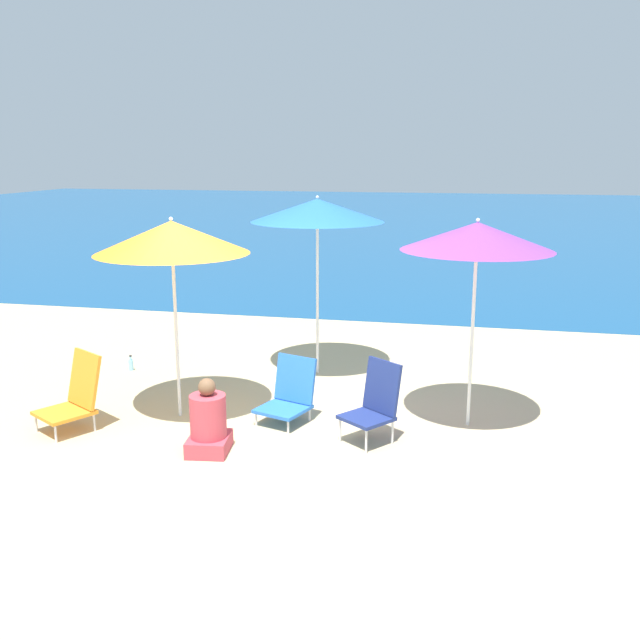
{
  "coord_description": "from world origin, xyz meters",
  "views": [
    {
      "loc": [
        2.19,
        -6.36,
        2.9
      ],
      "look_at": [
        0.49,
        1.45,
        1.0
      ],
      "focal_mm": 40.0,
      "sensor_mm": 36.0,
      "label": 1
    }
  ],
  "objects_px": {
    "beach_umbrella_orange": "(172,237)",
    "person_seated_near": "(208,424)",
    "beach_chair_navy": "(375,401)",
    "beach_umbrella_purple": "(477,237)",
    "beach_chair_orange": "(75,395)",
    "beach_umbrella_blue": "(317,211)",
    "beach_chair_blue": "(289,394)",
    "water_bottle": "(131,365)"
  },
  "relations": [
    {
      "from": "beach_umbrella_orange",
      "to": "water_bottle",
      "type": "height_order",
      "value": "beach_umbrella_orange"
    },
    {
      "from": "beach_umbrella_orange",
      "to": "beach_chair_blue",
      "type": "relative_size",
      "value": 3.19
    },
    {
      "from": "beach_umbrella_purple",
      "to": "beach_chair_blue",
      "type": "xyz_separation_m",
      "value": [
        -1.93,
        -0.27,
        -1.75
      ]
    },
    {
      "from": "beach_chair_navy",
      "to": "beach_umbrella_orange",
      "type": "bearing_deg",
      "value": -148.4
    },
    {
      "from": "beach_umbrella_purple",
      "to": "beach_chair_navy",
      "type": "height_order",
      "value": "beach_umbrella_purple"
    },
    {
      "from": "water_bottle",
      "to": "person_seated_near",
      "type": "bearing_deg",
      "value": -49.01
    },
    {
      "from": "beach_umbrella_blue",
      "to": "beach_chair_orange",
      "type": "relative_size",
      "value": 2.88
    },
    {
      "from": "beach_umbrella_purple",
      "to": "beach_chair_orange",
      "type": "relative_size",
      "value": 2.75
    },
    {
      "from": "beach_umbrella_blue",
      "to": "beach_chair_blue",
      "type": "xyz_separation_m",
      "value": [
        0.07,
        -1.76,
        -1.86
      ]
    },
    {
      "from": "beach_umbrella_orange",
      "to": "person_seated_near",
      "type": "distance_m",
      "value": 2.03
    },
    {
      "from": "beach_umbrella_orange",
      "to": "person_seated_near",
      "type": "relative_size",
      "value": 2.93
    },
    {
      "from": "beach_umbrella_blue",
      "to": "beach_chair_blue",
      "type": "height_order",
      "value": "beach_umbrella_blue"
    },
    {
      "from": "beach_umbrella_orange",
      "to": "beach_umbrella_blue",
      "type": "height_order",
      "value": "beach_umbrella_blue"
    },
    {
      "from": "beach_umbrella_purple",
      "to": "beach_chair_navy",
      "type": "bearing_deg",
      "value": -145.99
    },
    {
      "from": "beach_umbrella_orange",
      "to": "beach_chair_navy",
      "type": "distance_m",
      "value": 2.75
    },
    {
      "from": "beach_umbrella_orange",
      "to": "water_bottle",
      "type": "relative_size",
      "value": 10.46
    },
    {
      "from": "beach_umbrella_blue",
      "to": "beach_chair_navy",
      "type": "height_order",
      "value": "beach_umbrella_blue"
    },
    {
      "from": "beach_umbrella_purple",
      "to": "water_bottle",
      "type": "height_order",
      "value": "beach_umbrella_purple"
    },
    {
      "from": "water_bottle",
      "to": "beach_chair_navy",
      "type": "bearing_deg",
      "value": -25.11
    },
    {
      "from": "beach_umbrella_orange",
      "to": "water_bottle",
      "type": "xyz_separation_m",
      "value": [
        -1.33,
        1.44,
        -1.92
      ]
    },
    {
      "from": "beach_chair_blue",
      "to": "beach_umbrella_purple",
      "type": "bearing_deg",
      "value": 26.98
    },
    {
      "from": "beach_umbrella_orange",
      "to": "beach_umbrella_purple",
      "type": "relative_size",
      "value": 0.99
    },
    {
      "from": "beach_umbrella_purple",
      "to": "beach_chair_orange",
      "type": "distance_m",
      "value": 4.54
    },
    {
      "from": "person_seated_near",
      "to": "beach_umbrella_purple",
      "type": "bearing_deg",
      "value": 19.43
    },
    {
      "from": "beach_chair_navy",
      "to": "water_bottle",
      "type": "distance_m",
      "value": 3.95
    },
    {
      "from": "beach_chair_blue",
      "to": "beach_chair_navy",
      "type": "relative_size",
      "value": 0.84
    },
    {
      "from": "beach_umbrella_orange",
      "to": "beach_chair_blue",
      "type": "distance_m",
      "value": 2.11
    },
    {
      "from": "beach_umbrella_blue",
      "to": "person_seated_near",
      "type": "height_order",
      "value": "beach_umbrella_blue"
    },
    {
      "from": "beach_chair_navy",
      "to": "person_seated_near",
      "type": "bearing_deg",
      "value": -120.34
    },
    {
      "from": "beach_umbrella_orange",
      "to": "beach_umbrella_purple",
      "type": "bearing_deg",
      "value": 7.35
    },
    {
      "from": "beach_chair_blue",
      "to": "water_bottle",
      "type": "bearing_deg",
      "value": 172.05
    },
    {
      "from": "beach_umbrella_blue",
      "to": "beach_chair_blue",
      "type": "distance_m",
      "value": 2.56
    },
    {
      "from": "beach_umbrella_orange",
      "to": "beach_chair_orange",
      "type": "relative_size",
      "value": 2.73
    },
    {
      "from": "beach_umbrella_orange",
      "to": "person_seated_near",
      "type": "bearing_deg",
      "value": -51.89
    },
    {
      "from": "beach_umbrella_orange",
      "to": "beach_chair_orange",
      "type": "xyz_separation_m",
      "value": [
        -0.93,
        -0.58,
        -1.63
      ]
    },
    {
      "from": "beach_umbrella_purple",
      "to": "beach_chair_orange",
      "type": "bearing_deg",
      "value": -166.45
    },
    {
      "from": "water_bottle",
      "to": "beach_umbrella_orange",
      "type": "bearing_deg",
      "value": -47.4
    },
    {
      "from": "beach_umbrella_purple",
      "to": "water_bottle",
      "type": "relative_size",
      "value": 10.52
    },
    {
      "from": "beach_chair_navy",
      "to": "water_bottle",
      "type": "xyz_separation_m",
      "value": [
        -3.56,
        1.67,
        -0.33
      ]
    },
    {
      "from": "person_seated_near",
      "to": "water_bottle",
      "type": "relative_size",
      "value": 3.57
    },
    {
      "from": "beach_umbrella_orange",
      "to": "person_seated_near",
      "type": "height_order",
      "value": "beach_umbrella_orange"
    },
    {
      "from": "person_seated_near",
      "to": "water_bottle",
      "type": "bearing_deg",
      "value": 123.39
    }
  ]
}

